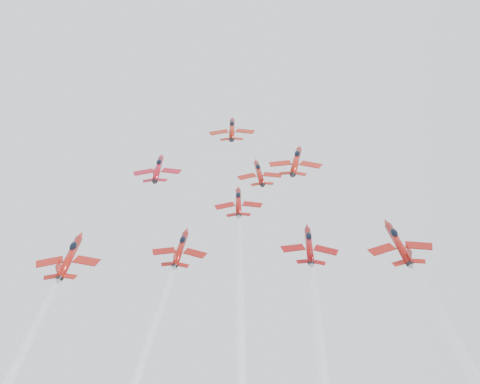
{
  "coord_description": "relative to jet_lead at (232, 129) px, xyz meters",
  "views": [
    {
      "loc": [
        6.45,
        -116.57,
        127.31
      ],
      "look_at": [
        0.0,
        2.0,
        147.72
      ],
      "focal_mm": 50.0,
      "sensor_mm": 36.0,
      "label": 1
    }
  ],
  "objects": [
    {
      "name": "jet_lead",
      "position": [
        0.0,
        0.0,
        0.0
      ],
      "size": [
        10.09,
        12.28,
        9.74
      ],
      "rotation": [
        0.67,
        -0.03,
        0.03
      ],
      "color": "#A5210F"
    },
    {
      "name": "jet_row2_left",
      "position": [
        -13.5,
        -15.06,
        -11.83
      ],
      "size": [
        9.53,
        11.6,
        9.2
      ],
      "rotation": [
        0.67,
        -0.03,
        0.01
      ],
      "color": "#AB1020"
    },
    {
      "name": "jet_row2_center",
      "position": [
        6.39,
        -16.9,
        -13.28
      ],
      "size": [
        8.64,
        10.52,
        8.34
      ],
      "rotation": [
        0.67,
        -0.08,
        0.13
      ],
      "color": "#A3190F"
    },
    {
      "name": "jet_row2_right",
      "position": [
        13.52,
        -12.89,
        -10.11
      ],
      "size": [
        10.52,
        12.81,
        10.15
      ],
      "rotation": [
        0.67,
        0.07,
        -0.12
      ],
      "color": "#B11D10"
    },
    {
      "name": "jet_center",
      "position": [
        2.9,
        -58.31,
        -45.87
      ],
      "size": [
        8.5,
        73.52,
        58.06
      ],
      "rotation": [
        0.67,
        -0.04,
        0.03
      ],
      "color": "#9B130E"
    }
  ]
}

